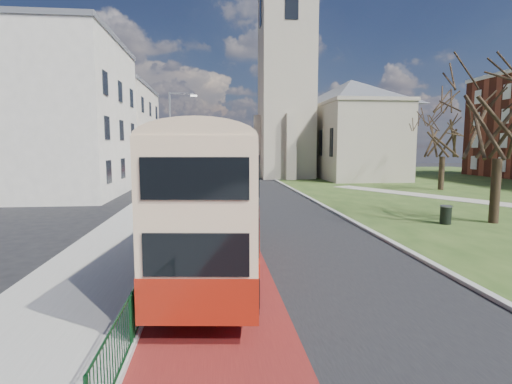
{
  "coord_description": "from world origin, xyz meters",
  "views": [
    {
      "loc": [
        -1.26,
        -13.07,
        4.06
      ],
      "look_at": [
        0.63,
        4.8,
        2.0
      ],
      "focal_mm": 28.0,
      "sensor_mm": 36.0,
      "label": 1
    }
  ],
  "objects": [
    {
      "name": "ground",
      "position": [
        0.0,
        0.0,
        0.0
      ],
      "size": [
        160.0,
        160.0,
        0.0
      ],
      "primitive_type": "plane",
      "color": "black",
      "rests_on": "ground"
    },
    {
      "name": "road_carriageway",
      "position": [
        1.5,
        20.0,
        0.01
      ],
      "size": [
        9.0,
        120.0,
        0.01
      ],
      "primitive_type": "cube",
      "color": "black",
      "rests_on": "ground"
    },
    {
      "name": "bus_lane",
      "position": [
        -1.2,
        20.0,
        0.01
      ],
      "size": [
        3.4,
        120.0,
        0.01
      ],
      "primitive_type": "cube",
      "color": "#591414",
      "rests_on": "ground"
    },
    {
      "name": "pavement_west",
      "position": [
        -5.0,
        20.0,
        0.06
      ],
      "size": [
        4.0,
        120.0,
        0.12
      ],
      "primitive_type": "cube",
      "color": "gray",
      "rests_on": "ground"
    },
    {
      "name": "kerb_west",
      "position": [
        -3.0,
        20.0,
        0.07
      ],
      "size": [
        0.25,
        120.0,
        0.13
      ],
      "primitive_type": "cube",
      "color": "#999993",
      "rests_on": "ground"
    },
    {
      "name": "kerb_east",
      "position": [
        6.1,
        22.0,
        0.07
      ],
      "size": [
        0.25,
        80.0,
        0.13
      ],
      "primitive_type": "cube",
      "color": "#999993",
      "rests_on": "ground"
    },
    {
      "name": "grass_green",
      "position": [
        26.0,
        22.0,
        0.02
      ],
      "size": [
        40.0,
        80.0,
        0.04
      ],
      "primitive_type": "cube",
      "color": "#274117",
      "rests_on": "ground"
    },
    {
      "name": "pedestrian_railing",
      "position": [
        -2.95,
        4.0,
        0.55
      ],
      "size": [
        0.07,
        24.0,
        1.12
      ],
      "color": "#0D391A",
      "rests_on": "ground"
    },
    {
      "name": "gothic_church",
      "position": [
        12.56,
        38.0,
        13.13
      ],
      "size": [
        16.38,
        18.0,
        40.0
      ],
      "color": "#A29983",
      "rests_on": "ground"
    },
    {
      "name": "street_block_near",
      "position": [
        -14.0,
        22.0,
        6.51
      ],
      "size": [
        10.3,
        14.3,
        13.0
      ],
      "color": "beige",
      "rests_on": "ground"
    },
    {
      "name": "street_block_far",
      "position": [
        -14.0,
        38.0,
        5.76
      ],
      "size": [
        10.3,
        16.3,
        11.5
      ],
      "color": "beige",
      "rests_on": "ground"
    },
    {
      "name": "streetlamp",
      "position": [
        -4.35,
        18.0,
        4.59
      ],
      "size": [
        2.13,
        0.18,
        8.0
      ],
      "color": "gray",
      "rests_on": "pavement_west"
    },
    {
      "name": "bus",
      "position": [
        -1.03,
        -0.11,
        2.53
      ],
      "size": [
        3.63,
        10.83,
        4.44
      ],
      "rotation": [
        0.0,
        0.0,
        -0.11
      ],
      "color": "maroon",
      "rests_on": "ground"
    },
    {
      "name": "winter_tree_near",
      "position": [
        13.41,
        6.25,
        6.08
      ],
      "size": [
        7.31,
        7.31,
        8.73
      ],
      "rotation": [
        0.0,
        0.0,
        -0.27
      ],
      "color": "#2D2116",
      "rests_on": "grass_green"
    },
    {
      "name": "winter_tree_far",
      "position": [
        19.77,
        21.86,
        5.53
      ],
      "size": [
        6.72,
        6.72,
        7.94
      ],
      "rotation": [
        0.0,
        0.0,
        -0.29
      ],
      "color": "#322519",
      "rests_on": "grass_green"
    },
    {
      "name": "litter_bin",
      "position": [
        10.7,
        6.21,
        0.53
      ],
      "size": [
        0.76,
        0.76,
        0.97
      ],
      "rotation": [
        0.0,
        0.0,
        0.3
      ],
      "color": "black",
      "rests_on": "grass_green"
    }
  ]
}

